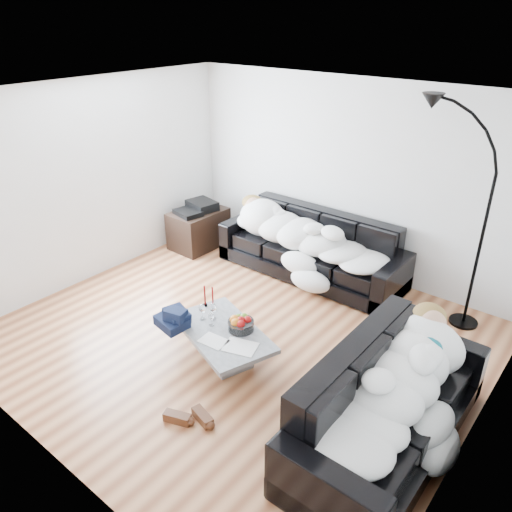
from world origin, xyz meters
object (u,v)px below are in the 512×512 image
Objects in this scene: coffee_table at (223,344)px; candle_right at (213,297)px; sleeper_right at (393,383)px; av_cabinet at (199,229)px; fruit_bowl at (241,323)px; shoes at (189,417)px; sofa_back at (311,246)px; wine_glass_c at (211,320)px; wine_glass_b at (202,312)px; stereo at (197,207)px; candle_left at (205,296)px; floor_lamp at (482,237)px; sofa_right at (390,403)px; sleeper_back at (310,233)px; wine_glass_a at (213,312)px.

coffee_table is 4.78× the size of candle_right.
av_cabinet is at bearing 65.62° from sleeper_right.
fruit_bowl reaches higher than shoes.
sofa_back reaches higher than candle_right.
candle_right is at bearing 130.96° from wine_glass_c.
wine_glass_b reaches higher than wine_glass_c.
stereo is (-1.85, -0.31, 0.22)m from sofa_back.
candle_left is at bearing -32.01° from stereo.
av_cabinet is 0.38× the size of floor_lamp.
sleeper_right is (0.00, 0.00, 0.21)m from sofa_right.
sofa_right is 8.47× the size of candle_left.
wine_glass_b is 0.28m from candle_right.
shoes is at bearing -52.49° from candle_left.
candle_right is at bearing -92.96° from sleeper_back.
sofa_right is at bearing 0.18° from coffee_table.
fruit_bowl is at bearing 45.13° from coffee_table.
fruit_bowl is 0.62× the size of stereo.
coffee_table is at bearing -38.84° from av_cabinet.
candle_right is at bearing 164.80° from fruit_bowl.
sleeper_right is (2.16, -2.13, 0.22)m from sofa_back.
fruit_bowl is at bearing 85.65° from sleeper_right.
candle_right is 3.01m from floor_lamp.
sofa_right is 2.27m from candle_right.
candle_right is (-0.40, 0.28, 0.29)m from coffee_table.
floor_lamp reaches higher than sofa_back.
sofa_back is at bearing 94.30° from shoes.
av_cabinet is at bearing 137.64° from wine_glass_c.
wine_glass_c is 1.08m from shoes.
sofa_right is (2.16, -2.13, 0.01)m from sofa_back.
coffee_table is at bearing 1.84° from wine_glass_c.
floor_lamp is at bearing 52.29° from fruit_bowl.
sofa_right reaches higher than stereo.
fruit_bowl is 0.46m from wine_glass_b.
sofa_right is at bearing -13.02° from stereo.
candle_left reaches higher than candle_right.
floor_lamp is at bearing 3.39° from sofa_back.
sofa_right is 2.07m from wine_glass_a.
stereo is at bearing 124.67° from shoes.
sleeper_back is at bearing 9.34° from av_cabinet.
av_cabinet reaches higher than wine_glass_b.
floor_lamp is at bearing 4.76° from sleeper_back.
fruit_bowl is 1.07× the size of candle_left.
candle_left is (-0.61, 0.10, 0.04)m from fruit_bowl.
candle_left is at bearing 143.55° from wine_glass_c.
floor_lamp reaches higher than candle_left.
sleeper_back is 1.90m from av_cabinet.
shoes is 0.96× the size of stereo.
wine_glass_c is at bearing -145.52° from floor_lamp.
av_cabinet is at bearing 0.00° from stereo.
wine_glass_b is 2.58m from av_cabinet.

